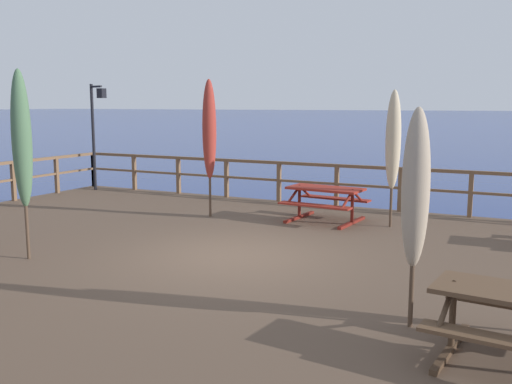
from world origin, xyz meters
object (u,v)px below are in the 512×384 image
patio_umbrella_tall_back_right (209,130)px  lamp_post_hooked (96,121)px  patio_umbrella_tall_mid_right (416,190)px  patio_umbrella_short_mid (22,140)px  patio_umbrella_tall_back_left (393,141)px  picnic_table_back_right (325,197)px

patio_umbrella_tall_back_right → lamp_post_hooked: bearing=158.7°
patio_umbrella_tall_mid_right → lamp_post_hooked: (-10.79, 6.76, 0.47)m
patio_umbrella_tall_mid_right → patio_umbrella_short_mid: 6.45m
patio_umbrella_tall_back_left → patio_umbrella_short_mid: patio_umbrella_short_mid is taller
patio_umbrella_tall_back_left → patio_umbrella_tall_back_right: patio_umbrella_tall_back_right is taller
patio_umbrella_tall_back_right → patio_umbrella_tall_mid_right: 7.36m
patio_umbrella_tall_back_left → patio_umbrella_tall_back_right: bearing=-169.6°
patio_umbrella_tall_back_left → patio_umbrella_short_mid: bearing=-132.4°
patio_umbrella_tall_back_right → patio_umbrella_short_mid: 4.67m
picnic_table_back_right → patio_umbrella_tall_back_left: size_ratio=0.61×
patio_umbrella_short_mid → patio_umbrella_tall_back_left: bearing=47.6°
patio_umbrella_tall_back_left → picnic_table_back_right: bearing=-177.5°
patio_umbrella_tall_back_left → lamp_post_hooked: size_ratio=0.91×
patio_umbrella_short_mid → lamp_post_hooked: 7.92m
picnic_table_back_right → patio_umbrella_tall_mid_right: bearing=-60.9°
patio_umbrella_tall_mid_right → patio_umbrella_short_mid: patio_umbrella_short_mid is taller
lamp_post_hooked → patio_umbrella_short_mid: bearing=-56.6°
patio_umbrella_tall_back_left → patio_umbrella_tall_mid_right: 5.71m
patio_umbrella_tall_back_left → patio_umbrella_tall_mid_right: bearing=-74.1°
patio_umbrella_tall_back_right → patio_umbrella_short_mid: bearing=-100.1°
picnic_table_back_right → patio_umbrella_tall_back_right: bearing=-165.4°
patio_umbrella_tall_back_right → lamp_post_hooked: 5.56m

